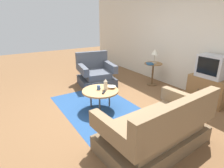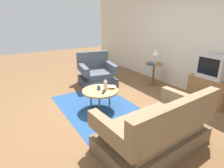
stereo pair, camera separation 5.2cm
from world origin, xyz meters
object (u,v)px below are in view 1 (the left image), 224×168
object	(u,v)px
side_table	(153,69)
book	(150,64)
vase	(106,84)
mug	(99,88)
couch	(157,130)
tv_stand	(208,90)
coffee_table	(100,92)
television	(212,66)
table_lamp	(155,53)
armchair	(96,75)
tv_remote_dark	(104,92)
bowl	(112,87)

from	to	relation	value
side_table	book	distance (m)	0.28
vase	mug	distance (m)	0.16
couch	tv_stand	world-z (taller)	couch
book	coffee_table	bearing A→B (deg)	-48.17
television	table_lamp	size ratio (longest dim) A/B	1.45
television	side_table	bearing A→B (deg)	-172.16
mug	book	xyz separation A→B (m)	(-0.43, 1.84, 0.18)
armchair	vase	distance (m)	1.60
coffee_table	side_table	distance (m)	2.09
tv_stand	vase	distance (m)	2.36
couch	television	world-z (taller)	television
armchair	book	size ratio (longest dim) A/B	4.03
tv_remote_dark	coffee_table	bearing A→B (deg)	42.22
coffee_table	book	world-z (taller)	book
couch	bowl	size ratio (longest dim) A/B	9.86
television	coffee_table	bearing A→B (deg)	-114.80
couch	television	size ratio (longest dim) A/B	3.04
tv_stand	television	world-z (taller)	television
television	mug	xyz separation A→B (m)	(-1.08, -2.25, -0.38)
table_lamp	tv_remote_dark	world-z (taller)	table_lamp
armchair	tv_stand	distance (m)	2.94
coffee_table	book	distance (m)	1.91
television	tv_stand	bearing A→B (deg)	90.00
couch	coffee_table	world-z (taller)	couch
side_table	book	bearing A→B (deg)	-74.06
tv_stand	book	xyz separation A→B (m)	(-1.50, -0.41, 0.36)
tv_stand	vase	xyz separation A→B (m)	(-1.00, -2.13, 0.25)
mug	tv_stand	bearing A→B (deg)	64.43
bowl	television	bearing A→B (deg)	63.25
armchair	table_lamp	size ratio (longest dim) A/B	2.79
side_table	book	size ratio (longest dim) A/B	2.38
armchair	book	xyz separation A→B (m)	(0.97, 1.18, 0.37)
table_lamp	mug	size ratio (longest dim) A/B	3.34
coffee_table	tv_remote_dark	distance (m)	0.17
tv_stand	table_lamp	bearing A→B (deg)	-172.31
vase	book	distance (m)	1.80
couch	bowl	distance (m)	1.52
bowl	couch	bearing A→B (deg)	-6.04
tv_stand	table_lamp	xyz separation A→B (m)	(-1.54, -0.21, 0.64)
couch	bowl	xyz separation A→B (m)	(-1.50, 0.16, 0.18)
tv_stand	tv_remote_dark	xyz separation A→B (m)	(-0.87, -2.25, 0.15)
couch	book	world-z (taller)	couch
armchair	couch	size ratio (longest dim) A/B	0.63
television	book	world-z (taller)	television
side_table	tv_stand	world-z (taller)	side_table
side_table	tv_remote_dark	size ratio (longest dim) A/B	4.57
armchair	vase	xyz separation A→B (m)	(1.48, -0.55, 0.26)
armchair	couch	xyz separation A→B (m)	(2.98, -0.55, -0.01)
side_table	tv_remote_dark	distance (m)	2.15
mug	book	distance (m)	1.90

